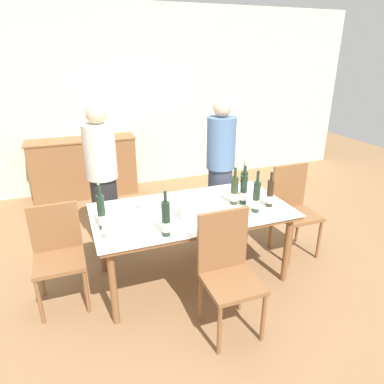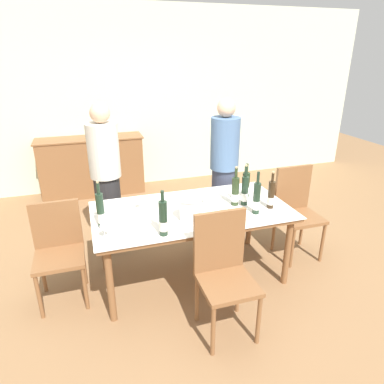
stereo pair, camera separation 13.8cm
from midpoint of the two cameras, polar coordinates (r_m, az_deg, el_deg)
ground_plane at (r=3.59m, az=-1.13°, el=-13.64°), size 12.00×12.00×0.00m
back_wall at (r=5.71m, az=-11.14°, el=14.82°), size 8.00×0.10×2.80m
sideboard_cabinet at (r=5.55m, az=-18.18°, el=3.86°), size 1.58×0.46×0.90m
dining_table at (r=3.24m, az=-1.22°, el=-4.03°), size 1.84×0.98×0.73m
ice_bucket at (r=2.97m, az=-1.38°, el=-2.80°), size 0.20×0.20×0.21m
wine_bottle_0 at (r=2.73m, az=-5.81°, el=-4.65°), size 0.07×0.07×0.38m
wine_bottle_1 at (r=3.32m, az=7.46°, el=0.33°), size 0.07×0.07×0.40m
wine_bottle_2 at (r=3.16m, az=9.45°, el=-0.97°), size 0.07×0.07×0.40m
wine_bottle_3 at (r=2.93m, az=-16.16°, el=-3.36°), size 0.07×0.07×0.41m
wine_bottle_4 at (r=3.30m, az=5.89°, el=0.13°), size 0.07×0.07×0.39m
wine_bottle_5 at (r=3.52m, az=7.54°, el=1.27°), size 0.08×0.08×0.35m
wine_bottle_6 at (r=3.30m, az=11.71°, el=-0.33°), size 0.06×0.06×0.36m
wine_glass_0 at (r=3.29m, az=0.72°, el=-0.29°), size 0.08×0.08×0.15m
wine_glass_1 at (r=2.78m, az=-15.51°, el=-6.07°), size 0.07×0.07×0.13m
wine_glass_2 at (r=3.04m, az=3.83°, el=-2.37°), size 0.09×0.09×0.15m
wine_glass_3 at (r=3.23m, az=-9.96°, el=-1.59°), size 0.07×0.07×0.13m
chair_near_front at (r=2.73m, az=4.45°, el=-12.13°), size 0.42×0.42×0.99m
chair_left_end at (r=3.25m, az=-22.60°, el=-8.78°), size 0.42×0.42×0.90m
chair_right_end at (r=3.89m, az=15.47°, el=-1.95°), size 0.42×0.42×0.98m
person_host at (r=3.82m, az=-15.63°, el=1.80°), size 0.33×0.33×1.64m
person_guest_left at (r=4.02m, az=3.76°, el=3.66°), size 0.33×0.33×1.64m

